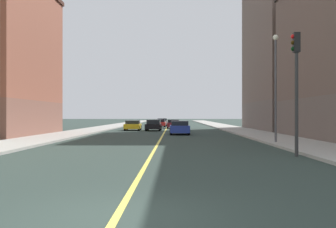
{
  "coord_description": "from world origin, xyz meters",
  "views": [
    {
      "loc": [
        1.06,
        -7.73,
        1.88
      ],
      "look_at": [
        0.23,
        49.54,
        2.04
      ],
      "focal_mm": 44.81,
      "sensor_mm": 36.0,
      "label": 1
    }
  ],
  "objects_px": {
    "car_blue": "(180,128)",
    "car_maroon": "(173,124)",
    "car_black": "(154,125)",
    "car_yellow": "(133,125)",
    "traffic_light_left_near": "(296,76)",
    "car_silver": "(162,122)",
    "car_red": "(160,123)",
    "building_left_mid": "(297,40)",
    "street_lamp_left_near": "(276,77)"
  },
  "relations": [
    {
      "from": "traffic_light_left_near",
      "to": "car_red",
      "type": "distance_m",
      "value": 48.61
    },
    {
      "from": "car_red",
      "to": "car_black",
      "type": "bearing_deg",
      "value": -90.76
    },
    {
      "from": "traffic_light_left_near",
      "to": "car_black",
      "type": "xyz_separation_m",
      "value": [
        -8.04,
        31.65,
        -3.02
      ]
    },
    {
      "from": "street_lamp_left_near",
      "to": "car_blue",
      "type": "relative_size",
      "value": 1.5
    },
    {
      "from": "car_silver",
      "to": "car_yellow",
      "type": "xyz_separation_m",
      "value": [
        -2.97,
        -23.0,
        -0.02
      ]
    },
    {
      "from": "car_blue",
      "to": "car_maroon",
      "type": "bearing_deg",
      "value": 91.92
    },
    {
      "from": "building_left_mid",
      "to": "car_black",
      "type": "relative_size",
      "value": 4.87
    },
    {
      "from": "car_red",
      "to": "car_yellow",
      "type": "distance_m",
      "value": 15.52
    },
    {
      "from": "building_left_mid",
      "to": "car_silver",
      "type": "relative_size",
      "value": 5.15
    },
    {
      "from": "traffic_light_left_near",
      "to": "car_blue",
      "type": "height_order",
      "value": "traffic_light_left_near"
    },
    {
      "from": "car_red",
      "to": "car_blue",
      "type": "xyz_separation_m",
      "value": [
        2.8,
        -26.26,
        0.07
      ]
    },
    {
      "from": "building_left_mid",
      "to": "street_lamp_left_near",
      "type": "bearing_deg",
      "value": -109.3
    },
    {
      "from": "car_silver",
      "to": "car_maroon",
      "type": "xyz_separation_m",
      "value": [
        2.03,
        -15.08,
        -0.03
      ]
    },
    {
      "from": "building_left_mid",
      "to": "car_silver",
      "type": "bearing_deg",
      "value": 127.04
    },
    {
      "from": "car_black",
      "to": "car_yellow",
      "type": "height_order",
      "value": "car_black"
    },
    {
      "from": "car_red",
      "to": "car_black",
      "type": "xyz_separation_m",
      "value": [
        -0.21,
        -16.23,
        0.06
      ]
    },
    {
      "from": "car_silver",
      "to": "car_black",
      "type": "relative_size",
      "value": 0.94
    },
    {
      "from": "car_red",
      "to": "car_maroon",
      "type": "bearing_deg",
      "value": -73.54
    },
    {
      "from": "building_left_mid",
      "to": "car_blue",
      "type": "distance_m",
      "value": 21.13
    },
    {
      "from": "street_lamp_left_near",
      "to": "car_yellow",
      "type": "relative_size",
      "value": 1.56
    },
    {
      "from": "street_lamp_left_near",
      "to": "car_silver",
      "type": "bearing_deg",
      "value": 100.38
    },
    {
      "from": "traffic_light_left_near",
      "to": "car_maroon",
      "type": "relative_size",
      "value": 1.33
    },
    {
      "from": "car_silver",
      "to": "car_blue",
      "type": "distance_m",
      "value": 34.11
    },
    {
      "from": "car_black",
      "to": "car_maroon",
      "type": "relative_size",
      "value": 1.08
    },
    {
      "from": "traffic_light_left_near",
      "to": "car_black",
      "type": "distance_m",
      "value": 32.8
    },
    {
      "from": "car_silver",
      "to": "car_maroon",
      "type": "relative_size",
      "value": 1.02
    },
    {
      "from": "car_black",
      "to": "car_yellow",
      "type": "relative_size",
      "value": 1.02
    },
    {
      "from": "traffic_light_left_near",
      "to": "car_silver",
      "type": "bearing_deg",
      "value": 97.88
    },
    {
      "from": "car_silver",
      "to": "car_red",
      "type": "relative_size",
      "value": 1.02
    },
    {
      "from": "building_left_mid",
      "to": "car_red",
      "type": "bearing_deg",
      "value": 138.93
    },
    {
      "from": "car_black",
      "to": "building_left_mid",
      "type": "bearing_deg",
      "value": 3.26
    },
    {
      "from": "traffic_light_left_near",
      "to": "car_blue",
      "type": "relative_size",
      "value": 1.22
    },
    {
      "from": "traffic_light_left_near",
      "to": "car_maroon",
      "type": "bearing_deg",
      "value": 97.95
    },
    {
      "from": "building_left_mid",
      "to": "car_black",
      "type": "distance_m",
      "value": 20.57
    },
    {
      "from": "car_black",
      "to": "car_maroon",
      "type": "distance_m",
      "value": 9.21
    },
    {
      "from": "traffic_light_left_near",
      "to": "car_silver",
      "type": "relative_size",
      "value": 1.31
    },
    {
      "from": "car_maroon",
      "to": "car_blue",
      "type": "relative_size",
      "value": 0.92
    },
    {
      "from": "car_black",
      "to": "car_silver",
      "type": "bearing_deg",
      "value": 89.17
    },
    {
      "from": "traffic_light_left_near",
      "to": "building_left_mid",
      "type": "bearing_deg",
      "value": 73.56
    },
    {
      "from": "traffic_light_left_near",
      "to": "car_red",
      "type": "height_order",
      "value": "traffic_light_left_near"
    },
    {
      "from": "street_lamp_left_near",
      "to": "car_black",
      "type": "relative_size",
      "value": 1.52
    },
    {
      "from": "traffic_light_left_near",
      "to": "car_silver",
      "type": "xyz_separation_m",
      "value": [
        -7.69,
        55.62,
        -3.04
      ]
    },
    {
      "from": "car_yellow",
      "to": "car_silver",
      "type": "bearing_deg",
      "value": 82.64
    },
    {
      "from": "car_maroon",
      "to": "car_black",
      "type": "bearing_deg",
      "value": -104.98
    },
    {
      "from": "car_maroon",
      "to": "car_yellow",
      "type": "height_order",
      "value": "car_maroon"
    },
    {
      "from": "car_black",
      "to": "car_yellow",
      "type": "bearing_deg",
      "value": 159.65
    },
    {
      "from": "car_maroon",
      "to": "traffic_light_left_near",
      "type": "bearing_deg",
      "value": -82.05
    },
    {
      "from": "car_red",
      "to": "car_black",
      "type": "distance_m",
      "value": 16.23
    },
    {
      "from": "car_silver",
      "to": "car_red",
      "type": "bearing_deg",
      "value": -90.99
    },
    {
      "from": "car_silver",
      "to": "traffic_light_left_near",
      "type": "bearing_deg",
      "value": -82.12
    }
  ]
}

